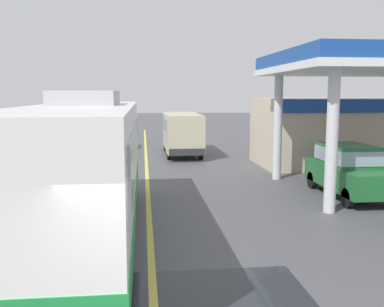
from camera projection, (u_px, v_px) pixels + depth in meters
The scene contains 8 objects.
ground at pixel (146, 158), 24.88m from camera, with size 120.00×120.00×0.00m, color #4C4C51.
lane_divider_stripe at pixel (147, 174), 19.95m from camera, with size 0.16×50.00×0.01m, color #D8CC4C.
coach_bus_main at pixel (83, 171), 10.87m from camera, with size 2.60×11.04×3.69m.
gas_station_roadside at pixel (346, 115), 20.40m from camera, with size 9.10×11.95×5.10m.
car_at_pump at pixel (349, 168), 15.60m from camera, with size 1.70×4.20×1.82m.
minibus_opposing_lane at pixel (182, 130), 26.30m from camera, with size 2.04×6.13×2.44m.
pedestrian_near_pump at pixel (325, 155), 19.56m from camera, with size 0.55×0.22×1.66m.
car_trailing_behind_bus at pixel (110, 134), 28.93m from camera, with size 1.70×4.20×1.82m.
Camera 1 is at (-0.13, -4.75, 3.60)m, focal length 41.35 mm.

